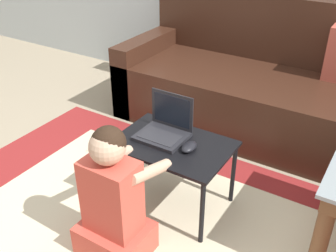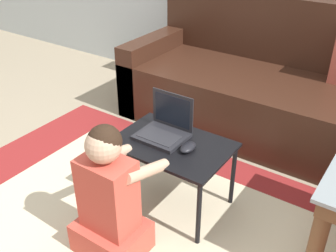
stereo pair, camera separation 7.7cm
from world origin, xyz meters
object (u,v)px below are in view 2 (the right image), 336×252
object	(u,v)px
laptop	(164,130)
couch	(264,88)
laptop_desk	(172,150)
computer_mouse	(188,147)
person_seated	(110,200)

from	to	relation	value
laptop	couch	bearing A→B (deg)	83.15
laptop_desk	computer_mouse	bearing A→B (deg)	-5.38
couch	laptop_desk	bearing A→B (deg)	-92.78
person_seated	couch	bearing A→B (deg)	86.27
couch	computer_mouse	size ratio (longest dim) A/B	17.84
computer_mouse	person_seated	size ratio (longest dim) A/B	0.16
couch	laptop_desk	world-z (taller)	couch
laptop_desk	person_seated	xyz separation A→B (m)	(-0.05, -0.44, -0.05)
couch	person_seated	size ratio (longest dim) A/B	2.80
laptop	computer_mouse	xyz separation A→B (m)	(0.18, -0.05, -0.02)
laptop_desk	computer_mouse	size ratio (longest dim) A/B	5.50
couch	computer_mouse	world-z (taller)	couch
laptop	person_seated	xyz separation A→B (m)	(0.03, -0.47, -0.13)
laptop	computer_mouse	bearing A→B (deg)	-14.51
laptop_desk	laptop	xyz separation A→B (m)	(-0.08, 0.04, 0.08)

